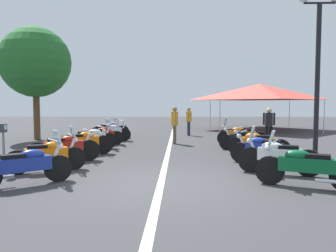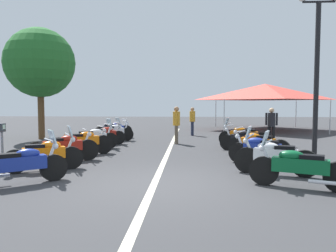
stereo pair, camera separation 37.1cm
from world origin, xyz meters
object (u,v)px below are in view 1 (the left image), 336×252
object	(u,v)px
motorcycle_right_row_3	(258,143)
bystander_0	(175,122)
motorcycle_left_row_6	(110,132)
parking_meter	(3,139)
roadside_tree_0	(35,62)
motorcycle_left_row_2	(64,147)
bystander_1	(269,123)
motorcycle_right_row_4	(245,139)
motorcycle_left_row_1	(48,155)
motorcycle_right_row_0	(305,166)
motorcycle_left_row_5	(102,135)
traffic_cone_0	(63,142)
street_lamp_twin_globe	(318,48)
motorcycle_left_row_3	(82,142)
motorcycle_right_row_2	(263,149)
motorcycle_left_row_4	(91,138)
motorcycle_right_row_5	(241,135)
bystander_2	(189,119)
motorcycle_left_row_0	(26,165)
motorcycle_left_row_7	(111,130)
event_tent	(260,92)
motorcycle_right_row_1	(278,156)

from	to	relation	value
motorcycle_right_row_3	bystander_0	distance (m)	4.60
motorcycle_left_row_6	parking_meter	xyz separation A→B (m)	(-7.27, 1.23, 0.44)
bystander_0	roadside_tree_0	xyz separation A→B (m)	(1.63, 7.02, 2.89)
motorcycle_left_row_2	bystander_1	world-z (taller)	bystander_1
motorcycle_left_row_6	motorcycle_right_row_4	xyz separation A→B (m)	(-2.96, -5.78, -0.01)
motorcycle_left_row_1	motorcycle_left_row_2	distance (m)	1.41
motorcycle_left_row_1	motorcycle_right_row_3	xyz separation A→B (m)	(2.73, -6.14, -0.00)
bystander_0	motorcycle_right_row_0	bearing A→B (deg)	-65.34
motorcycle_left_row_5	motorcycle_right_row_0	size ratio (longest dim) A/B	0.84
motorcycle_right_row_3	parking_meter	size ratio (longest dim) A/B	1.51
traffic_cone_0	bystander_1	size ratio (longest dim) A/B	0.38
motorcycle_right_row_4	street_lamp_twin_globe	bearing A→B (deg)	146.83
motorcycle_left_row_3	bystander_1	bearing A→B (deg)	-7.11
motorcycle_right_row_2	street_lamp_twin_globe	distance (m)	3.35
motorcycle_left_row_4	motorcycle_right_row_5	xyz separation A→B (m)	(1.40, -6.07, -0.00)
motorcycle_left_row_4	motorcycle_right_row_3	xyz separation A→B (m)	(-1.39, -6.10, -0.01)
street_lamp_twin_globe	bystander_2	world-z (taller)	street_lamp_twin_globe
motorcycle_right_row_5	parking_meter	xyz separation A→B (m)	(-5.74, 7.17, 0.43)
motorcycle_right_row_2	parking_meter	world-z (taller)	parking_meter
motorcycle_right_row_5	bystander_1	size ratio (longest dim) A/B	1.26
motorcycle_right_row_4	street_lamp_twin_globe	xyz separation A→B (m)	(-2.75, -1.54, 2.98)
motorcycle_left_row_4	motorcycle_left_row_0	bearing A→B (deg)	-126.69
motorcycle_left_row_3	motorcycle_left_row_7	size ratio (longest dim) A/B	1.09
motorcycle_left_row_7	parking_meter	xyz separation A→B (m)	(-8.62, 0.96, 0.43)
motorcycle_left_row_3	parking_meter	xyz separation A→B (m)	(-2.96, 1.15, 0.43)
motorcycle_right_row_3	event_tent	size ratio (longest dim) A/B	0.28
motorcycle_left_row_0	traffic_cone_0	distance (m)	6.05
motorcycle_left_row_1	motorcycle_right_row_1	distance (m)	5.98
motorcycle_left_row_3	motorcycle_right_row_4	bearing A→B (deg)	-19.10
parking_meter	event_tent	size ratio (longest dim) A/B	0.19
motorcycle_left_row_3	bystander_0	bearing A→B (deg)	16.18
motorcycle_left_row_0	event_tent	bearing A→B (deg)	21.90
motorcycle_left_row_4	motorcycle_right_row_1	xyz separation A→B (m)	(-4.20, -5.94, 0.01)
motorcycle_right_row_0	motorcycle_right_row_5	xyz separation A→B (m)	(6.94, 0.04, 0.00)
motorcycle_right_row_5	motorcycle_left_row_6	bearing A→B (deg)	4.79
motorcycle_left_row_5	motorcycle_right_row_5	bearing A→B (deg)	-35.70
motorcycle_left_row_0	motorcycle_right_row_4	xyz separation A→B (m)	(5.59, -5.84, -0.02)
motorcycle_left_row_0	motorcycle_left_row_3	bearing A→B (deg)	51.20
motorcycle_left_row_1	motorcycle_left_row_2	bearing A→B (deg)	63.42
motorcycle_right_row_4	traffic_cone_0	distance (m)	7.16
motorcycle_left_row_6	motorcycle_right_row_3	size ratio (longest dim) A/B	0.96
motorcycle_right_row_1	motorcycle_right_row_2	bearing A→B (deg)	-70.56
bystander_2	motorcycle_right_row_5	bearing A→B (deg)	105.77
motorcycle_left_row_5	motorcycle_right_row_1	distance (m)	8.08
roadside_tree_0	motorcycle_left_row_5	bearing A→B (deg)	-121.49
motorcycle_left_row_3	motorcycle_left_row_4	bearing A→B (deg)	60.33
motorcycle_left_row_5	traffic_cone_0	bearing A→B (deg)	-176.25
motorcycle_left_row_0	motorcycle_left_row_3	size ratio (longest dim) A/B	0.88
motorcycle_left_row_0	motorcycle_left_row_5	xyz separation A→B (m)	(7.02, -0.03, -0.00)
motorcycle_right_row_2	traffic_cone_0	bearing A→B (deg)	1.38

